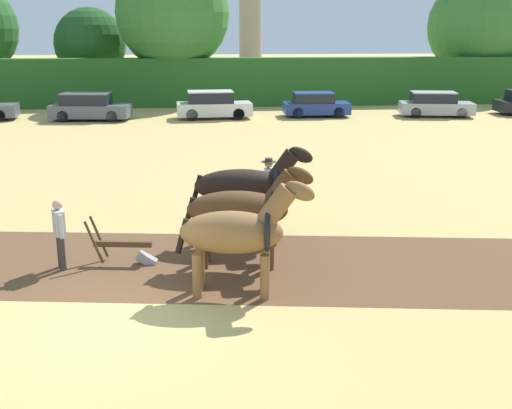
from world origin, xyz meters
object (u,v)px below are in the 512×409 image
object	(u,v)px
tree_center	(173,13)
draft_horse_lead_left	(238,232)
parked_car_center_right	(315,105)
draft_horse_trail_left	(247,187)
farmer_at_plow	(59,230)
parked_car_center_left	(89,107)
plow	(128,250)
farmer_beside_team	(269,183)
tree_center_left	(90,44)
parked_car_center	(213,105)
draft_horse_lead_right	(243,210)
parked_car_right	(435,105)
tree_center_right	(477,26)

from	to	relation	value
tree_center	draft_horse_lead_left	bearing A→B (deg)	-86.34
parked_car_center_right	draft_horse_trail_left	bearing A→B (deg)	-103.37
farmer_at_plow	parked_car_center_left	distance (m)	23.78
plow	farmer_beside_team	size ratio (longest dim) A/B	0.94
farmer_at_plow	parked_car_center_left	size ratio (longest dim) A/B	0.34
tree_center_left	parked_car_center	distance (m)	13.55
parked_car_center	draft_horse_trail_left	bearing A→B (deg)	-92.24
plow	farmer_beside_team	world-z (taller)	farmer_beside_team
farmer_beside_team	parked_car_center_right	bearing A→B (deg)	76.22
tree_center_left	tree_center	xyz separation A→B (m)	(5.91, -2.63, 2.04)
draft_horse_lead_left	draft_horse_lead_right	xyz separation A→B (m)	(0.21, 1.57, -0.01)
draft_horse_trail_left	parked_car_right	world-z (taller)	draft_horse_trail_left
tree_center	draft_horse_lead_right	size ratio (longest dim) A/B	3.42
tree_center_left	parked_car_right	bearing A→B (deg)	-26.36
plow	farmer_at_plow	distance (m)	1.53
parked_car_center_left	parked_car_center_right	world-z (taller)	parked_car_center_left
tree_center	parked_car_right	size ratio (longest dim) A/B	2.21
plow	draft_horse_lead_left	bearing A→B (deg)	-31.82
draft_horse_lead_left	draft_horse_trail_left	size ratio (longest dim) A/B	0.92
draft_horse_trail_left	farmer_beside_team	distance (m)	2.28
draft_horse_trail_left	farmer_at_plow	bearing A→B (deg)	-153.47
draft_horse_lead_left	parked_car_right	bearing A→B (deg)	69.95
parked_car_center_right	tree_center	bearing A→B (deg)	140.20
tree_center_right	draft_horse_lead_right	size ratio (longest dim) A/B	3.01
draft_horse_trail_left	parked_car_center_right	size ratio (longest dim) A/B	0.77
farmer_beside_team	parked_car_right	size ratio (longest dim) A/B	0.37
draft_horse_trail_left	plow	world-z (taller)	draft_horse_trail_left
draft_horse_lead_right	parked_car_right	bearing A→B (deg)	68.79
parked_car_center_left	tree_center_left	bearing A→B (deg)	103.21
tree_center_left	draft_horse_trail_left	distance (m)	33.70
parked_car_center_left	parked_car_center_right	xyz separation A→B (m)	(13.00, 0.41, -0.06)
parked_car_center_right	tree_center_right	bearing A→B (deg)	33.77
tree_center_right	parked_car_center_right	bearing A→B (deg)	-147.36
tree_center_left	farmer_beside_team	size ratio (longest dim) A/B	3.92
tree_center_left	farmer_beside_team	xyz separation A→B (m)	(9.21, -30.41, -3.02)
parked_car_right	draft_horse_lead_right	bearing A→B (deg)	-109.26
tree_center_left	parked_car_center	bearing A→B (deg)	-51.05
draft_horse_lead_right	farmer_at_plow	size ratio (longest dim) A/B	1.86
farmer_beside_team	parked_car_center	xyz separation A→B (m)	(-0.93, 20.17, -0.20)
tree_center_left	tree_center	size ratio (longest dim) A/B	0.66
draft_horse_lead_right	draft_horse_trail_left	xyz separation A→B (m)	(0.22, 1.57, 0.12)
tree_center	parked_car_center_left	size ratio (longest dim) A/B	2.16
tree_center	parked_car_center_left	distance (m)	10.41
draft_horse_trail_left	parked_car_center	xyz separation A→B (m)	(-0.18, 22.28, -0.64)
draft_horse_trail_left	parked_car_right	bearing A→B (deg)	67.50
plow	parked_car_center	world-z (taller)	parked_car_center
tree_center_right	parked_car_center_left	distance (m)	27.97
draft_horse_lead_left	parked_car_center_right	distance (m)	26.50
draft_horse_lead_left	plow	world-z (taller)	draft_horse_lead_left
tree_center_right	parked_car_right	bearing A→B (deg)	-123.99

